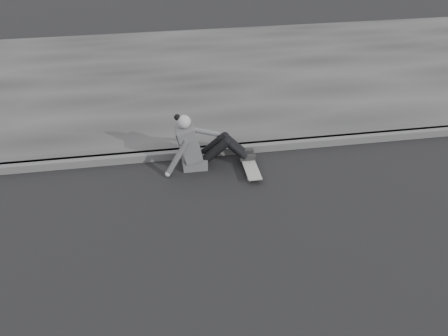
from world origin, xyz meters
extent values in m
plane|color=black|center=(0.00, 0.00, 0.00)|extent=(80.00, 80.00, 0.00)
cube|color=#4A4A4A|center=(0.00, 2.58, 0.06)|extent=(24.00, 0.16, 0.12)
cube|color=#323232|center=(0.00, 5.60, 0.06)|extent=(24.00, 6.00, 0.12)
cylinder|color=gray|center=(-1.73, 1.77, 0.03)|extent=(0.03, 0.05, 0.05)
cylinder|color=gray|center=(-1.58, 1.77, 0.03)|extent=(0.03, 0.05, 0.05)
cylinder|color=gray|center=(-1.73, 2.29, 0.03)|extent=(0.03, 0.05, 0.05)
cylinder|color=gray|center=(-1.58, 2.29, 0.03)|extent=(0.03, 0.05, 0.05)
cube|color=#29292B|center=(-1.66, 1.77, 0.06)|extent=(0.16, 0.04, 0.03)
cube|color=#29292B|center=(-1.66, 2.29, 0.06)|extent=(0.16, 0.04, 0.03)
cube|color=gray|center=(-1.66, 2.03, 0.08)|extent=(0.20, 0.78, 0.02)
cube|color=#4B4B4D|center=(-2.46, 2.28, 0.09)|extent=(0.36, 0.34, 0.18)
cube|color=#4B4B4D|center=(-2.53, 2.28, 0.43)|extent=(0.37, 0.40, 0.57)
cube|color=#4B4B4D|center=(-2.66, 2.28, 0.55)|extent=(0.14, 0.30, 0.20)
cylinder|color=#989898|center=(-2.58, 2.28, 0.67)|extent=(0.09, 0.09, 0.08)
sphere|color=#989898|center=(-2.59, 2.28, 0.76)|extent=(0.20, 0.20, 0.20)
sphere|color=black|center=(-2.68, 2.30, 0.83)|extent=(0.09, 0.09, 0.09)
cylinder|color=black|center=(-2.14, 2.19, 0.28)|extent=(0.43, 0.13, 0.39)
cylinder|color=black|center=(-2.14, 2.37, 0.28)|extent=(0.43, 0.13, 0.39)
cylinder|color=black|center=(-1.84, 2.19, 0.28)|extent=(0.35, 0.11, 0.36)
cylinder|color=black|center=(-1.84, 2.37, 0.28)|extent=(0.35, 0.11, 0.36)
sphere|color=black|center=(-1.98, 2.19, 0.42)|extent=(0.13, 0.13, 0.13)
sphere|color=black|center=(-1.98, 2.37, 0.42)|extent=(0.13, 0.13, 0.13)
cube|color=black|center=(-1.66, 2.19, 0.12)|extent=(0.24, 0.08, 0.07)
cube|color=black|center=(-1.66, 2.37, 0.12)|extent=(0.24, 0.08, 0.07)
cylinder|color=#4B4B4D|center=(-2.73, 2.07, 0.29)|extent=(0.38, 0.08, 0.58)
sphere|color=#989898|center=(-2.88, 2.06, 0.04)|extent=(0.08, 0.08, 0.08)
cylinder|color=#4B4B4D|center=(-2.29, 2.44, 0.49)|extent=(0.48, 0.08, 0.21)
camera|label=1|loc=(-3.07, -4.07, 4.04)|focal=40.00mm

